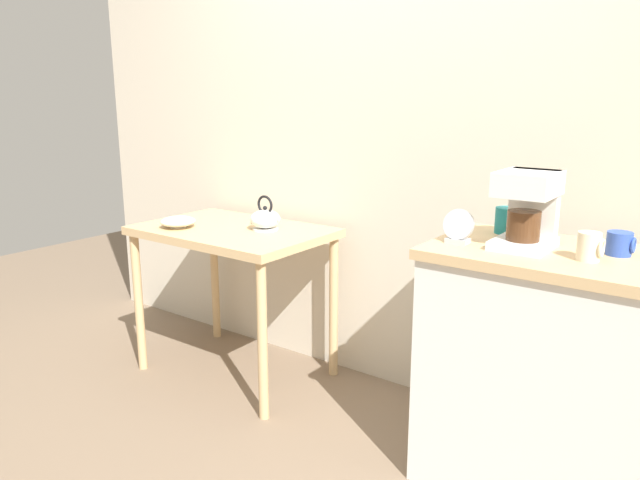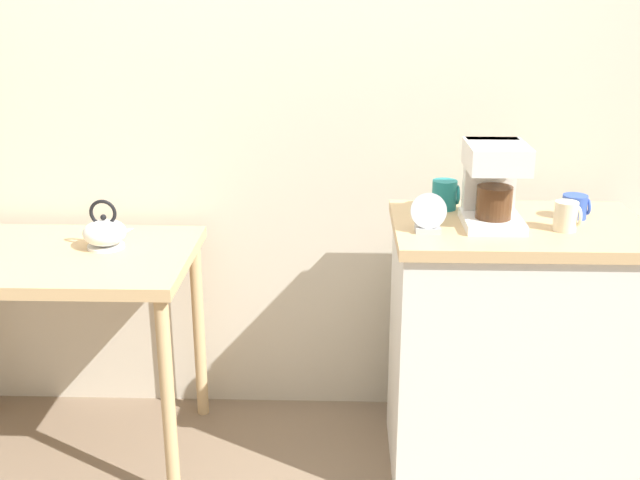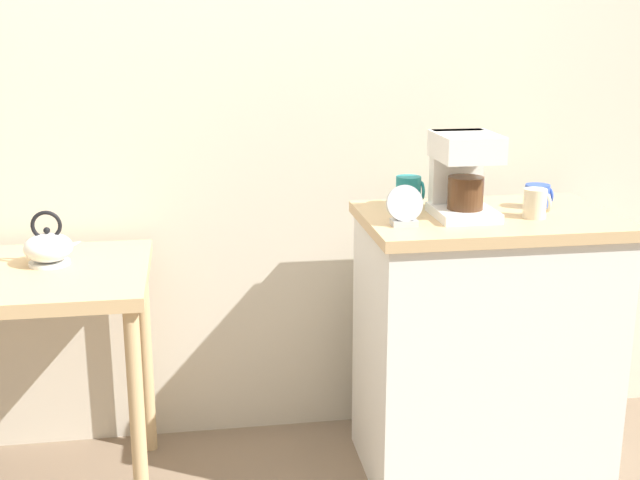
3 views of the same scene
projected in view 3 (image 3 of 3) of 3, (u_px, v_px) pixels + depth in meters
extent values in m
cube|color=beige|center=(257.00, 42.00, 2.79)|extent=(4.40, 0.10, 2.80)
cylinder|color=tan|center=(138.00, 428.00, 2.35)|extent=(0.04, 0.04, 0.72)
cylinder|color=tan|center=(146.00, 354.00, 2.85)|extent=(0.04, 0.04, 0.72)
cube|color=white|center=(482.00, 350.00, 2.72)|extent=(0.77, 0.50, 0.85)
cube|color=tan|center=(489.00, 220.00, 2.60)|extent=(0.80, 0.53, 0.04)
cylinder|color=white|center=(50.00, 263.00, 2.51)|extent=(0.12, 0.12, 0.01)
ellipsoid|color=white|center=(48.00, 248.00, 2.50)|extent=(0.14, 0.14, 0.09)
cone|color=white|center=(72.00, 245.00, 2.51)|extent=(0.07, 0.03, 0.05)
sphere|color=black|center=(47.00, 230.00, 2.48)|extent=(0.02, 0.02, 0.02)
torus|color=black|center=(46.00, 225.00, 2.48)|extent=(0.09, 0.01, 0.09)
cube|color=white|center=(463.00, 213.00, 2.56)|extent=(0.18, 0.22, 0.03)
cube|color=white|center=(456.00, 171.00, 2.61)|extent=(0.16, 0.05, 0.26)
cube|color=white|center=(466.00, 147.00, 2.50)|extent=(0.18, 0.22, 0.08)
cylinder|color=#4C2D19|center=(465.00, 193.00, 2.53)|extent=(0.11, 0.11, 0.10)
cylinder|color=#2D4CAD|center=(537.00, 196.00, 2.68)|extent=(0.08, 0.08, 0.08)
torus|color=#2D4CAD|center=(549.00, 196.00, 2.69)|extent=(0.01, 0.05, 0.05)
cylinder|color=beige|center=(535.00, 203.00, 2.55)|extent=(0.07, 0.07, 0.09)
torus|color=beige|center=(546.00, 203.00, 2.55)|extent=(0.01, 0.06, 0.06)
cylinder|color=teal|center=(408.00, 191.00, 2.70)|extent=(0.08, 0.08, 0.10)
torus|color=teal|center=(421.00, 191.00, 2.71)|extent=(0.01, 0.06, 0.06)
cube|color=#B2B5BA|center=(404.00, 222.00, 2.46)|extent=(0.08, 0.05, 0.02)
cylinder|color=#B2B5BA|center=(405.00, 203.00, 2.45)|extent=(0.11, 0.05, 0.11)
cylinder|color=black|center=(405.00, 204.00, 2.45)|extent=(0.09, 0.04, 0.09)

